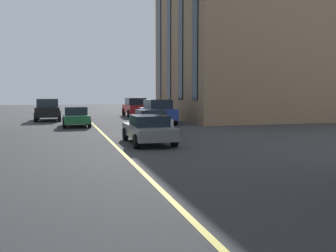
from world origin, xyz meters
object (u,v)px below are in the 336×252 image
at_px(car_silver_oncoming, 150,120).
at_px(car_grey_near, 148,129).
at_px(car_black_trailing, 48,109).
at_px(car_green_mid, 76,117).
at_px(car_red_far, 135,107).
at_px(car_blue_parked_b, 158,111).

height_order(car_silver_oncoming, car_grey_near, same).
height_order(car_black_trailing, car_green_mid, car_black_trailing).
distance_m(car_green_mid, car_grey_near, 10.63).
bearing_deg(car_red_far, car_silver_oncoming, 172.45).
distance_m(car_silver_oncoming, car_black_trailing, 12.98).
height_order(car_red_far, car_green_mid, car_red_far).
xyz_separation_m(car_blue_parked_b, car_black_trailing, (5.87, 8.32, 0.00)).
bearing_deg(car_black_trailing, car_blue_parked_b, -125.22).
relative_size(car_red_far, car_green_mid, 1.21).
bearing_deg(car_black_trailing, car_red_far, -69.60).
bearing_deg(car_silver_oncoming, car_grey_near, 165.93).
relative_size(car_green_mid, car_grey_near, 0.89).
bearing_deg(car_green_mid, car_red_far, -33.00).
xyz_separation_m(car_red_far, car_grey_near, (-19.78, 3.26, -0.27)).
distance_m(car_red_far, car_black_trailing, 8.87).
bearing_deg(car_green_mid, car_black_trailing, 17.99).
height_order(car_black_trailing, car_grey_near, car_black_trailing).
height_order(car_silver_oncoming, car_black_trailing, car_black_trailing).
relative_size(car_silver_oncoming, car_grey_near, 1.00).
bearing_deg(car_grey_near, car_green_mid, 16.12).
bearing_deg(car_blue_parked_b, car_green_mid, 95.57).
height_order(car_blue_parked_b, car_green_mid, car_blue_parked_b).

